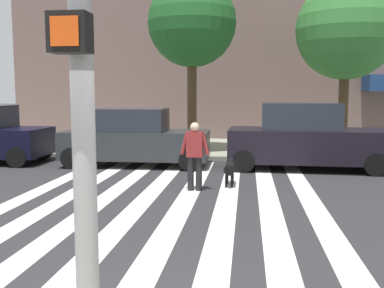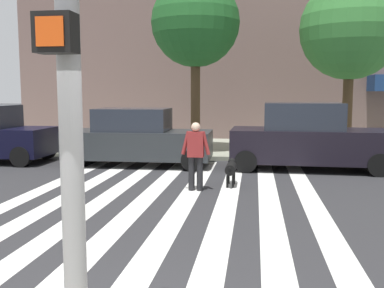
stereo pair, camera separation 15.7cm
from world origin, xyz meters
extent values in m
plane|color=#2B2B2D|center=(0.00, 5.74, 0.00)|extent=(160.00, 160.00, 0.00)
cube|color=gray|center=(0.00, 14.48, 0.07)|extent=(80.00, 6.00, 0.15)
cube|color=silver|center=(-3.84, 5.74, 0.00)|extent=(0.45, 10.88, 0.01)
cube|color=silver|center=(-2.94, 5.74, 0.00)|extent=(0.45, 10.88, 0.01)
cube|color=silver|center=(-2.04, 5.74, 0.00)|extent=(0.45, 10.88, 0.01)
cube|color=silver|center=(-1.14, 5.74, 0.00)|extent=(0.45, 10.88, 0.01)
cube|color=silver|center=(-0.24, 5.74, 0.00)|extent=(0.45, 10.88, 0.01)
cube|color=silver|center=(0.66, 5.74, 0.00)|extent=(0.45, 10.88, 0.01)
cube|color=silver|center=(1.56, 5.74, 0.00)|extent=(0.45, 10.88, 0.01)
cube|color=silver|center=(2.46, 5.74, 0.00)|extent=(0.45, 10.88, 0.01)
cube|color=black|center=(-0.17, -0.54, 2.75)|extent=(0.28, 0.18, 0.28)
cube|color=#E54C14|center=(-0.17, -0.64, 2.75)|extent=(0.20, 0.01, 0.20)
cylinder|color=black|center=(-6.06, 11.07, 0.33)|extent=(0.66, 0.22, 0.66)
cylinder|color=black|center=(-6.06, 9.34, 0.33)|extent=(0.66, 0.22, 0.66)
cube|color=#282C2F|center=(-2.46, 10.21, 0.69)|extent=(4.65, 1.88, 0.87)
cube|color=#232833|center=(-2.65, 10.21, 1.48)|extent=(2.31, 1.63, 0.71)
cylinder|color=black|center=(-0.64, 11.06, 0.33)|extent=(0.66, 0.23, 0.66)
cylinder|color=black|center=(-0.62, 9.40, 0.33)|extent=(0.66, 0.23, 0.66)
cylinder|color=black|center=(-4.31, 11.02, 0.33)|extent=(0.66, 0.23, 0.66)
cylinder|color=black|center=(-4.29, 9.35, 0.33)|extent=(0.66, 0.23, 0.66)
cube|color=black|center=(2.85, 10.21, 0.74)|extent=(4.72, 2.10, 0.98)
cube|color=#232833|center=(2.67, 10.21, 1.63)|extent=(2.35, 1.79, 0.80)
cylinder|color=black|center=(4.73, 11.06, 0.33)|extent=(0.67, 0.24, 0.66)
cylinder|color=black|center=(4.68, 9.25, 0.33)|extent=(0.67, 0.24, 0.66)
cylinder|color=black|center=(1.03, 11.17, 0.33)|extent=(0.67, 0.24, 0.66)
cylinder|color=black|center=(0.98, 9.36, 0.33)|extent=(0.67, 0.24, 0.66)
cylinder|color=#4C3823|center=(-1.00, 12.96, 2.08)|extent=(0.35, 0.35, 3.86)
sphere|color=#1E5623|center=(-1.00, 12.96, 4.90)|extent=(3.26, 3.26, 3.26)
cylinder|color=#4C3823|center=(4.55, 13.22, 1.88)|extent=(0.36, 0.36, 3.45)
sphere|color=#337533|center=(4.55, 13.22, 4.59)|extent=(3.59, 3.59, 3.59)
cylinder|color=black|center=(-0.26, 6.78, 0.41)|extent=(0.15, 0.15, 0.82)
cylinder|color=black|center=(-0.06, 6.77, 0.41)|extent=(0.15, 0.15, 0.82)
cube|color=maroon|center=(-0.16, 6.78, 1.12)|extent=(0.38, 0.24, 0.60)
cylinder|color=maroon|center=(-0.40, 6.78, 1.15)|extent=(0.22, 0.09, 0.57)
cylinder|color=maroon|center=(0.08, 6.77, 1.15)|extent=(0.22, 0.09, 0.57)
sphere|color=beige|center=(-0.16, 6.78, 1.53)|extent=(0.22, 0.22, 0.22)
cylinder|color=black|center=(0.65, 7.43, 0.45)|extent=(0.27, 0.69, 0.26)
sphere|color=black|center=(0.65, 7.85, 0.55)|extent=(0.20, 0.20, 0.20)
cylinder|color=black|center=(0.64, 6.98, 0.50)|extent=(0.04, 0.23, 0.16)
cylinder|color=black|center=(0.58, 7.67, 0.16)|extent=(0.06, 0.06, 0.32)
cylinder|color=black|center=(0.72, 7.67, 0.16)|extent=(0.06, 0.06, 0.32)
cylinder|color=black|center=(0.57, 7.19, 0.16)|extent=(0.06, 0.06, 0.32)
cylinder|color=black|center=(0.71, 7.19, 0.16)|extent=(0.06, 0.06, 0.32)
camera|label=1|loc=(1.06, -3.55, 2.34)|focal=41.35mm
camera|label=2|loc=(1.22, -3.53, 2.34)|focal=41.35mm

